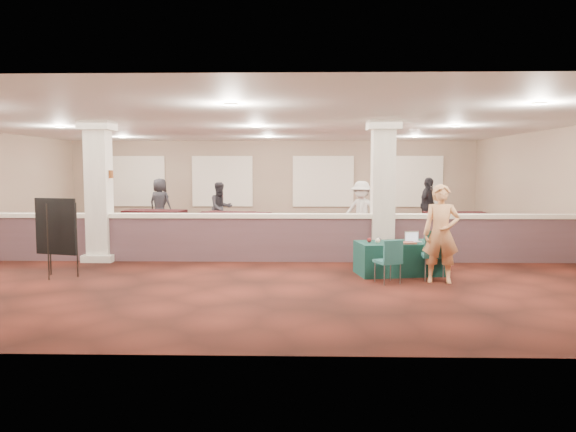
{
  "coord_description": "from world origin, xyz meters",
  "views": [
    {
      "loc": [
        1.17,
        -14.27,
        2.16
      ],
      "look_at": [
        0.86,
        -2.0,
        1.09
      ],
      "focal_mm": 35.0,
      "sensor_mm": 36.0,
      "label": 1
    }
  ],
  "objects_px": {
    "near_table": "(400,258)",
    "attendee_b": "(361,211)",
    "conf_chair_side": "(390,258)",
    "far_table_back_left": "(155,222)",
    "woman": "(441,234)",
    "attendee_d": "(160,203)",
    "conf_chair_main": "(436,251)",
    "far_table_back_center": "(228,224)",
    "far_table_front_left": "(125,235)",
    "far_table_back_right": "(455,225)",
    "far_table_front_right": "(465,236)",
    "attendee_a": "(221,208)",
    "easel_board": "(56,227)",
    "far_table_front_center": "(234,226)",
    "attendee_c": "(428,206)"
  },
  "relations": [
    {
      "from": "near_table",
      "to": "attendee_b",
      "type": "xyz_separation_m",
      "value": [
        -0.25,
        4.99,
        0.55
      ]
    },
    {
      "from": "conf_chair_side",
      "to": "far_table_back_left",
      "type": "relative_size",
      "value": 0.43
    },
    {
      "from": "woman",
      "to": "attendee_d",
      "type": "relative_size",
      "value": 1.04
    },
    {
      "from": "conf_chair_side",
      "to": "attendee_d",
      "type": "height_order",
      "value": "attendee_d"
    },
    {
      "from": "conf_chair_main",
      "to": "far_table_back_center",
      "type": "relative_size",
      "value": 0.54
    },
    {
      "from": "far_table_front_left",
      "to": "far_table_back_right",
      "type": "relative_size",
      "value": 0.93
    },
    {
      "from": "far_table_front_right",
      "to": "near_table",
      "type": "bearing_deg",
      "value": -124.39
    },
    {
      "from": "far_table_back_right",
      "to": "attendee_b",
      "type": "bearing_deg",
      "value": -158.33
    },
    {
      "from": "far_table_back_left",
      "to": "attendee_a",
      "type": "height_order",
      "value": "attendee_a"
    },
    {
      "from": "attendee_d",
      "to": "conf_chair_side",
      "type": "bearing_deg",
      "value": 145.29
    },
    {
      "from": "near_table",
      "to": "easel_board",
      "type": "bearing_deg",
      "value": 174.25
    },
    {
      "from": "far_table_back_left",
      "to": "attendee_b",
      "type": "xyz_separation_m",
      "value": [
        6.51,
        -1.76,
        0.49
      ]
    },
    {
      "from": "woman",
      "to": "far_table_front_right",
      "type": "distance_m",
      "value": 4.44
    },
    {
      "from": "near_table",
      "to": "conf_chair_side",
      "type": "height_order",
      "value": "conf_chair_side"
    },
    {
      "from": "near_table",
      "to": "easel_board",
      "type": "xyz_separation_m",
      "value": [
        -6.77,
        -0.53,
        0.67
      ]
    },
    {
      "from": "easel_board",
      "to": "far_table_back_right",
      "type": "relative_size",
      "value": 0.83
    },
    {
      "from": "conf_chair_main",
      "to": "far_table_front_center",
      "type": "bearing_deg",
      "value": 132.0
    },
    {
      "from": "far_table_front_right",
      "to": "attendee_a",
      "type": "height_order",
      "value": "attendee_a"
    },
    {
      "from": "woman",
      "to": "far_table_front_center",
      "type": "xyz_separation_m",
      "value": [
        -4.62,
        6.11,
        -0.52
      ]
    },
    {
      "from": "far_table_front_center",
      "to": "attendee_c",
      "type": "distance_m",
      "value": 6.28
    },
    {
      "from": "far_table_front_center",
      "to": "attendee_b",
      "type": "height_order",
      "value": "attendee_b"
    },
    {
      "from": "conf_chair_side",
      "to": "easel_board",
      "type": "xyz_separation_m",
      "value": [
        -6.43,
        0.41,
        0.51
      ]
    },
    {
      "from": "attendee_a",
      "to": "attendee_c",
      "type": "height_order",
      "value": "attendee_c"
    },
    {
      "from": "conf_chair_side",
      "to": "far_table_back_center",
      "type": "height_order",
      "value": "conf_chair_side"
    },
    {
      "from": "conf_chair_main",
      "to": "far_table_back_center",
      "type": "height_order",
      "value": "conf_chair_main"
    },
    {
      "from": "attendee_b",
      "to": "conf_chair_side",
      "type": "bearing_deg",
      "value": -70.18
    },
    {
      "from": "woman",
      "to": "far_table_front_center",
      "type": "bearing_deg",
      "value": 136.48
    },
    {
      "from": "far_table_front_center",
      "to": "easel_board",
      "type": "bearing_deg",
      "value": -115.39
    },
    {
      "from": "far_table_front_left",
      "to": "attendee_d",
      "type": "bearing_deg",
      "value": 93.5
    },
    {
      "from": "near_table",
      "to": "attendee_c",
      "type": "xyz_separation_m",
      "value": [
        2.08,
        6.85,
        0.59
      ]
    },
    {
      "from": "near_table",
      "to": "attendee_d",
      "type": "relative_size",
      "value": 0.97
    },
    {
      "from": "attendee_b",
      "to": "attendee_d",
      "type": "distance_m",
      "value": 7.58
    },
    {
      "from": "conf_chair_main",
      "to": "far_table_front_left",
      "type": "xyz_separation_m",
      "value": [
        -7.28,
        4.1,
        -0.22
      ]
    },
    {
      "from": "far_table_back_center",
      "to": "near_table",
      "type": "bearing_deg",
      "value": -56.12
    },
    {
      "from": "attendee_b",
      "to": "far_table_back_center",
      "type": "bearing_deg",
      "value": -179.31
    },
    {
      "from": "easel_board",
      "to": "attendee_c",
      "type": "distance_m",
      "value": 11.52
    },
    {
      "from": "conf_chair_main",
      "to": "attendee_d",
      "type": "xyz_separation_m",
      "value": [
        -7.58,
        9.05,
        0.31
      ]
    },
    {
      "from": "far_table_front_center",
      "to": "attendee_b",
      "type": "xyz_separation_m",
      "value": [
        3.74,
        -0.33,
        0.47
      ]
    },
    {
      "from": "woman",
      "to": "far_table_front_left",
      "type": "bearing_deg",
      "value": 159.24
    },
    {
      "from": "far_table_back_left",
      "to": "far_table_front_left",
      "type": "bearing_deg",
      "value": -89.01
    },
    {
      "from": "far_table_front_center",
      "to": "attendee_b",
      "type": "distance_m",
      "value": 3.79
    },
    {
      "from": "near_table",
      "to": "far_table_back_right",
      "type": "height_order",
      "value": "far_table_back_right"
    },
    {
      "from": "conf_chair_side",
      "to": "attendee_c",
      "type": "distance_m",
      "value": 8.17
    },
    {
      "from": "conf_chair_side",
      "to": "far_table_front_left",
      "type": "xyz_separation_m",
      "value": [
        -6.36,
        4.41,
        -0.13
      ]
    },
    {
      "from": "attendee_a",
      "to": "far_table_back_left",
      "type": "bearing_deg",
      "value": 153.38
    },
    {
      "from": "far_table_back_left",
      "to": "far_table_back_right",
      "type": "distance_m",
      "value": 9.58
    },
    {
      "from": "near_table",
      "to": "attendee_a",
      "type": "distance_m",
      "value": 8.42
    },
    {
      "from": "attendee_c",
      "to": "attendee_b",
      "type": "bearing_deg",
      "value": 161.54
    },
    {
      "from": "far_table_front_right",
      "to": "attendee_b",
      "type": "height_order",
      "value": "attendee_b"
    },
    {
      "from": "far_table_back_right",
      "to": "attendee_c",
      "type": "relative_size",
      "value": 1.03
    }
  ]
}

